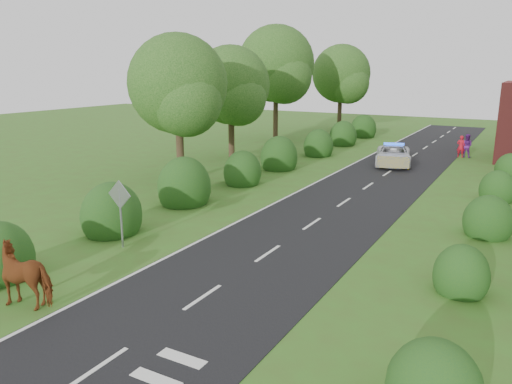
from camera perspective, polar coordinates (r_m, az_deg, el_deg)
The scene contains 14 objects.
ground at distance 14.75m, azimuth -6.10°, elevation -11.92°, with size 120.00×120.00×0.00m, color #405C21.
road at distance 27.67m, azimuth 12.09°, elevation 0.24°, with size 6.00×70.00×0.02m, color black.
road_markings at distance 26.27m, azimuth 7.41°, elevation -0.25°, with size 4.96×70.00×0.01m.
hedgerow_left at distance 27.22m, azimuth -3.16°, elevation 1.90°, with size 2.75×50.41×3.00m.
hedgerow_right at distance 22.77m, azimuth 25.23°, elevation -2.34°, with size 2.10×45.78×2.10m.
tree_left_a at distance 28.64m, azimuth -8.70°, elevation 11.63°, with size 5.74×5.60×8.38m.
tree_left_b at distance 36.08m, azimuth -2.67°, elevation 11.75°, with size 5.74×5.60×8.07m.
tree_left_c at distance 45.47m, azimuth 2.55°, elevation 14.08°, with size 6.97×6.80×10.22m.
tree_left_d at distance 53.73m, azimuth 9.91°, elevation 12.91°, with size 6.15×6.00×8.89m.
road_sign at distance 18.68m, azimuth -15.27°, elevation -1.33°, with size 1.06×0.08×2.53m.
cow at distance 15.47m, azimuth -24.53°, elevation -8.91°, with size 1.10×2.08×1.48m, color brown.
police_van at distance 35.34m, azimuth 15.41°, elevation 4.10°, with size 3.36×5.30×1.50m.
pedestrian_red at distance 39.95m, azimuth 22.37°, elevation 4.83°, with size 0.59×0.39×1.62m, color red.
pedestrian_purple at distance 40.11m, azimuth 22.92°, elevation 4.89°, with size 0.84×0.65×1.73m, color #601F7D.
Camera 1 is at (7.79, -10.76, 6.42)m, focal length 35.00 mm.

